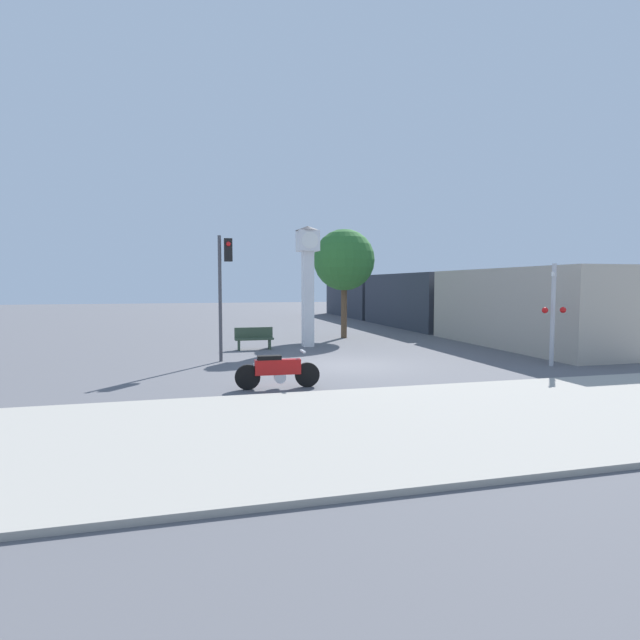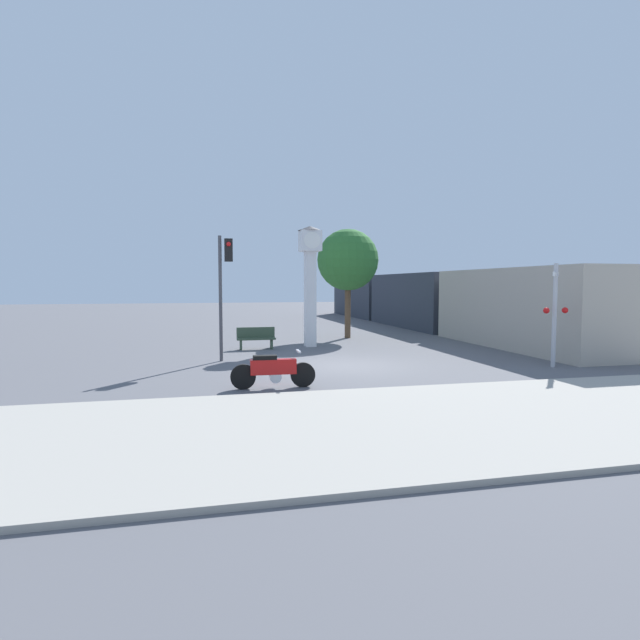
{
  "view_description": "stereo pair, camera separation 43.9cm",
  "coord_description": "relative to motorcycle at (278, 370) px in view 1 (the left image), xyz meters",
  "views": [
    {
      "loc": [
        -4.96,
        -15.82,
        2.71
      ],
      "look_at": [
        -0.53,
        1.33,
        1.45
      ],
      "focal_mm": 28.0,
      "sensor_mm": 36.0,
      "label": 1
    },
    {
      "loc": [
        -4.53,
        -15.93,
        2.71
      ],
      "look_at": [
        -0.53,
        1.33,
        1.45
      ],
      "focal_mm": 28.0,
      "sensor_mm": 36.0,
      "label": 2
    }
  ],
  "objects": [
    {
      "name": "ground_plane",
      "position": [
        2.81,
        3.07,
        -0.47
      ],
      "size": [
        120.0,
        120.0,
        0.0
      ],
      "primitive_type": "plane",
      "color": "#56565B"
    },
    {
      "name": "sidewalk_strip",
      "position": [
        2.81,
        -4.0,
        -0.42
      ],
      "size": [
        36.0,
        6.0,
        0.1
      ],
      "color": "#9E998E",
      "rests_on": "ground_plane"
    },
    {
      "name": "motorcycle",
      "position": [
        0.0,
        0.0,
        0.0
      ],
      "size": [
        2.23,
        0.48,
        0.98
      ],
      "rotation": [
        0.0,
        0.0,
        -0.03
      ],
      "color": "black",
      "rests_on": "ground_plane"
    },
    {
      "name": "clock_tower",
      "position": [
        2.79,
        8.47,
        2.95
      ],
      "size": [
        1.07,
        1.07,
        5.24
      ],
      "color": "white",
      "rests_on": "ground_plane"
    },
    {
      "name": "freight_train",
      "position": [
        11.67,
        16.9,
        1.23
      ],
      "size": [
        2.8,
        31.79,
        3.4
      ],
      "color": "#ADA393",
      "rests_on": "ground_plane"
    },
    {
      "name": "traffic_light",
      "position": [
        -1.02,
        5.05,
        2.56
      ],
      "size": [
        0.5,
        0.35,
        4.42
      ],
      "color": "#47474C",
      "rests_on": "ground_plane"
    },
    {
      "name": "railroad_crossing_signal",
      "position": [
        9.45,
        1.25,
        1.39
      ],
      "size": [
        0.9,
        0.82,
        3.4
      ],
      "color": "#B7B7BC",
      "rests_on": "ground_plane"
    },
    {
      "name": "street_tree",
      "position": [
        5.36,
        11.43,
        3.46
      ],
      "size": [
        3.09,
        3.09,
        5.5
      ],
      "color": "brown",
      "rests_on": "ground_plane"
    },
    {
      "name": "bench",
      "position": [
        0.37,
        8.02,
        0.02
      ],
      "size": [
        1.6,
        0.44,
        0.92
      ],
      "color": "#384C38",
      "rests_on": "ground_plane"
    }
  ]
}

